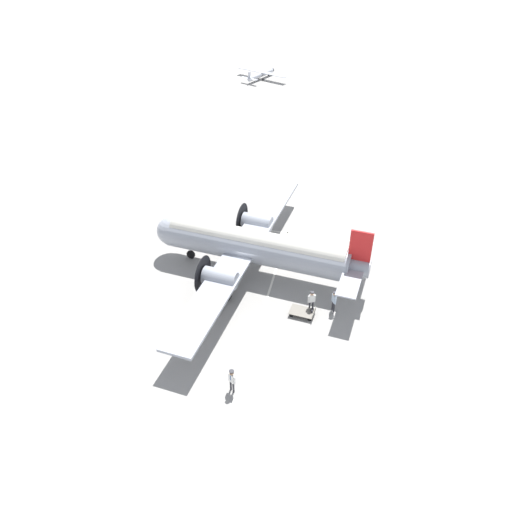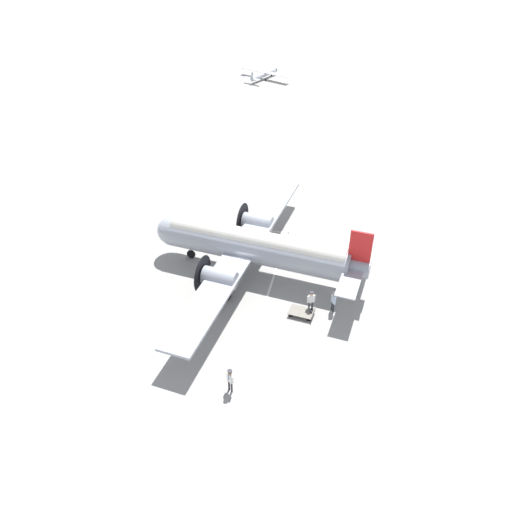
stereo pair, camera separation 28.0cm
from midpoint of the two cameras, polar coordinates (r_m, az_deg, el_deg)
ground_plane at (r=39.08m, az=-0.21°, el=-1.83°), size 300.00×300.00×0.00m
apron_line_eastwest at (r=38.84m, az=1.92°, el=-2.12°), size 120.00×0.16×0.01m
apron_line_northsouth at (r=43.91m, az=1.55°, el=2.90°), size 0.16×120.00×0.01m
airliner_main at (r=37.76m, az=-0.77°, el=1.18°), size 23.31×16.85×5.43m
crew_foreground at (r=29.97m, az=-3.06°, el=-13.80°), size 0.40×0.50×1.74m
passenger_boarding at (r=35.33m, az=8.69°, el=-4.88°), size 0.52×0.39×1.71m
ramp_agent at (r=35.16m, az=6.16°, el=-4.89°), size 0.38×0.53×1.70m
suitcase_near_door at (r=35.39m, az=6.20°, el=-6.34°), size 0.43×0.13×0.53m
baggage_cart at (r=35.27m, az=5.09°, el=-6.37°), size 1.32×1.84×0.56m
light_aircraft_distant at (r=84.76m, az=0.52°, el=20.08°), size 6.79×8.74×1.80m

